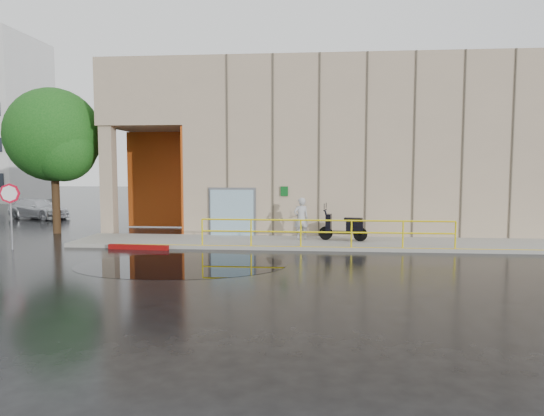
{
  "coord_description": "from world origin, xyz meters",
  "views": [
    {
      "loc": [
        3.78,
        -15.07,
        3.17
      ],
      "look_at": [
        2.22,
        3.0,
        1.62
      ],
      "focal_mm": 32.0,
      "sensor_mm": 36.0,
      "label": 1
    }
  ],
  "objects_px": {
    "car_c": "(39,209)",
    "person": "(301,219)",
    "tree_near": "(56,139)",
    "red_curb": "(138,247)",
    "stop_sign": "(10,201)",
    "scooter": "(344,219)"
  },
  "relations": [
    {
      "from": "car_c",
      "to": "person",
      "type": "bearing_deg",
      "value": -96.89
    },
    {
      "from": "person",
      "to": "tree_near",
      "type": "height_order",
      "value": "tree_near"
    },
    {
      "from": "person",
      "to": "red_curb",
      "type": "relative_size",
      "value": 0.73
    },
    {
      "from": "stop_sign",
      "to": "red_curb",
      "type": "distance_m",
      "value": 5.14
    },
    {
      "from": "person",
      "to": "stop_sign",
      "type": "distance_m",
      "value": 11.3
    },
    {
      "from": "person",
      "to": "car_c",
      "type": "xyz_separation_m",
      "value": [
        -16.25,
        8.18,
        -0.42
      ]
    },
    {
      "from": "scooter",
      "to": "red_curb",
      "type": "xyz_separation_m",
      "value": [
        -7.91,
        -1.95,
        -0.93
      ]
    },
    {
      "from": "car_c",
      "to": "tree_near",
      "type": "distance_m",
      "value": 8.74
    },
    {
      "from": "red_curb",
      "to": "car_c",
      "type": "bearing_deg",
      "value": 134.42
    },
    {
      "from": "red_curb",
      "to": "car_c",
      "type": "distance_m",
      "value": 14.4
    },
    {
      "from": "scooter",
      "to": "red_curb",
      "type": "height_order",
      "value": "scooter"
    },
    {
      "from": "stop_sign",
      "to": "red_curb",
      "type": "bearing_deg",
      "value": 16.27
    },
    {
      "from": "scooter",
      "to": "person",
      "type": "bearing_deg",
      "value": -174.03
    },
    {
      "from": "scooter",
      "to": "red_curb",
      "type": "bearing_deg",
      "value": -155.35
    },
    {
      "from": "red_curb",
      "to": "scooter",
      "type": "bearing_deg",
      "value": 13.87
    },
    {
      "from": "scooter",
      "to": "car_c",
      "type": "height_order",
      "value": "scooter"
    },
    {
      "from": "person",
      "to": "stop_sign",
      "type": "bearing_deg",
      "value": -5.95
    },
    {
      "from": "person",
      "to": "scooter",
      "type": "xyz_separation_m",
      "value": [
        1.74,
        -0.15,
        0.0
      ]
    },
    {
      "from": "person",
      "to": "red_curb",
      "type": "distance_m",
      "value": 6.58
    },
    {
      "from": "red_curb",
      "to": "person",
      "type": "bearing_deg",
      "value": 18.8
    },
    {
      "from": "car_c",
      "to": "tree_near",
      "type": "xyz_separation_m",
      "value": [
        4.71,
        -6.26,
        3.87
      ]
    },
    {
      "from": "scooter",
      "to": "stop_sign",
      "type": "distance_m",
      "value": 12.97
    }
  ]
}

